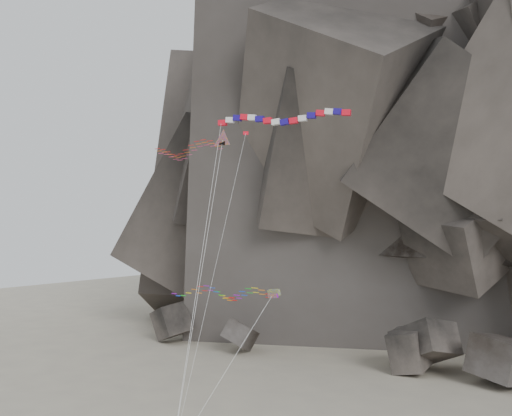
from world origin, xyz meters
The scene contains 6 objects.
headland centered at (0.00, 70.00, 42.00)m, with size 110.00×70.00×84.00m, color #554C46, non-canonical shape.
boulder_field centered at (-3.30, 32.12, 2.02)m, with size 77.33×15.62×7.28m.
delta_kite centered at (-9.61, 3.89, 25.62)m, with size 13.83×12.98×25.46m.
banner_kite centered at (0.41, 5.61, 27.87)m, with size 12.36×15.69×26.86m.
parafoil_kite centered at (-3.94, 1.83, 12.25)m, with size 12.53×10.40×11.24m.
pennant_kite centered at (-1.79, 0.39, 19.16)m, with size 2.35×12.39×25.05m.
Camera 1 is at (26.89, -38.63, 17.95)m, focal length 40.00 mm.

